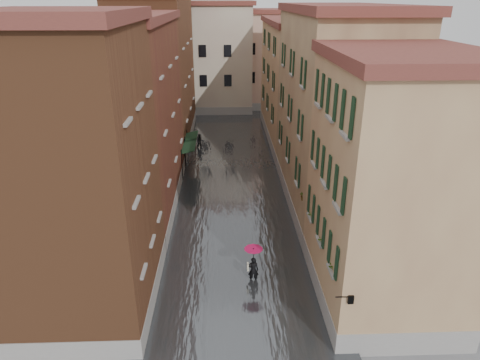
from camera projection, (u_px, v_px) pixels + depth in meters
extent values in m
plane|color=#5D5E60|center=(236.00, 274.00, 23.28)|extent=(120.00, 120.00, 0.00)
cube|color=#44474B|center=(231.00, 179.00, 35.18)|extent=(10.00, 60.00, 0.20)
cube|color=brown|center=(76.00, 181.00, 18.65)|extent=(6.00, 8.00, 13.00)
cube|color=brown|center=(128.00, 120.00, 28.85)|extent=(6.00, 14.00, 12.50)
cube|color=brown|center=(158.00, 73.00, 42.33)|extent=(6.00, 16.00, 14.00)
cube|color=#A47654|center=(390.00, 191.00, 19.42)|extent=(6.00, 8.00, 11.50)
cube|color=tan|center=(334.00, 114.00, 29.23)|extent=(6.00, 14.00, 13.00)
cube|color=#A47654|center=(298.00, 84.00, 43.30)|extent=(6.00, 16.00, 11.50)
cube|color=beige|center=(204.00, 59.00, 55.53)|extent=(12.00, 9.00, 13.00)
cube|color=tan|center=(271.00, 60.00, 57.87)|extent=(10.00, 9.00, 12.00)
cube|color=black|center=(189.00, 146.00, 35.41)|extent=(1.09, 3.29, 0.31)
cylinder|color=black|center=(182.00, 166.00, 34.34)|extent=(0.06, 0.06, 2.80)
cylinder|color=black|center=(185.00, 152.00, 37.36)|extent=(0.06, 0.06, 2.80)
cube|color=black|center=(191.00, 137.00, 37.69)|extent=(1.09, 2.87, 0.31)
cylinder|color=black|center=(185.00, 155.00, 36.80)|extent=(0.06, 0.06, 2.80)
cylinder|color=black|center=(187.00, 144.00, 39.44)|extent=(0.06, 0.06, 2.80)
cylinder|color=black|center=(343.00, 297.00, 16.69)|extent=(0.60, 0.05, 0.05)
cube|color=black|center=(350.00, 299.00, 16.74)|extent=(0.22, 0.22, 0.35)
cube|color=beige|center=(350.00, 299.00, 16.74)|extent=(0.14, 0.14, 0.24)
cube|color=brown|center=(334.00, 270.00, 18.25)|extent=(0.22, 0.85, 0.18)
imported|color=#265926|center=(335.00, 262.00, 18.09)|extent=(0.59, 0.51, 0.66)
cube|color=brown|center=(323.00, 243.00, 20.28)|extent=(0.22, 0.85, 0.18)
imported|color=#265926|center=(324.00, 235.00, 20.11)|extent=(0.59, 0.51, 0.66)
cube|color=brown|center=(313.00, 217.00, 22.64)|extent=(0.22, 0.85, 0.18)
imported|color=#265926|center=(313.00, 210.00, 22.48)|extent=(0.59, 0.51, 0.66)
cube|color=brown|center=(304.00, 197.00, 24.97)|extent=(0.22, 0.85, 0.18)
imported|color=#265926|center=(305.00, 190.00, 24.80)|extent=(0.59, 0.51, 0.66)
imported|color=black|center=(253.00, 270.00, 22.31)|extent=(0.57, 0.39, 1.52)
cube|color=beige|center=(248.00, 267.00, 22.27)|extent=(0.08, 0.30, 0.38)
cylinder|color=black|center=(253.00, 261.00, 22.07)|extent=(0.02, 0.02, 1.00)
cone|color=#C00C49|center=(254.00, 251.00, 21.85)|extent=(0.98, 0.98, 0.28)
imported|color=black|center=(200.00, 142.00, 42.00)|extent=(0.88, 0.75, 1.61)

